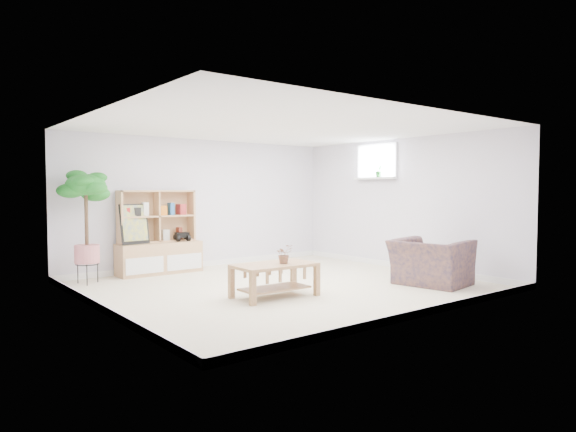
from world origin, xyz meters
TOP-DOWN VIEW (x-y plane):
  - floor at (0.00, 0.00)m, footprint 5.50×5.00m
  - ceiling at (0.00, 0.00)m, footprint 5.50×5.00m
  - walls at (0.00, 0.00)m, footprint 5.51×5.01m
  - baseboard at (0.00, 0.00)m, footprint 5.50×5.00m
  - window at (2.73, 0.60)m, footprint 0.10×0.98m
  - window_sill at (2.67, 0.60)m, footprint 0.14×1.00m
  - storage_unit at (-1.01, 2.24)m, footprint 1.45×0.49m
  - poster at (-1.46, 2.22)m, footprint 0.50×0.16m
  - toy_truck at (-0.60, 2.19)m, footprint 0.37×0.28m
  - coffee_table at (-0.59, -0.57)m, footprint 1.13×0.64m
  - table_plant at (-0.47, -0.61)m, footprint 0.24×0.21m
  - floor_tree at (-2.30, 2.01)m, footprint 0.76×0.76m
  - armchair at (1.82, -1.33)m, footprint 1.10×1.21m
  - sill_plant at (2.67, 0.51)m, footprint 0.14×0.12m

SIDE VIEW (x-z plane):
  - floor at x=0.00m, z-range -0.01..0.01m
  - baseboard at x=0.00m, z-range 0.00..0.10m
  - coffee_table at x=-0.59m, z-range 0.00..0.46m
  - armchair at x=1.82m, z-range 0.00..0.80m
  - table_plant at x=-0.47m, z-range 0.46..0.71m
  - toy_truck at x=-0.60m, z-range 0.54..0.72m
  - storage_unit at x=-1.01m, z-range 0.00..1.45m
  - poster at x=-1.46m, z-range 0.54..1.22m
  - floor_tree at x=-2.30m, z-range 0.00..1.77m
  - walls at x=0.00m, z-range 0.00..2.40m
  - window_sill at x=2.67m, z-range 1.66..1.70m
  - sill_plant at x=2.67m, z-range 1.70..1.94m
  - window at x=2.73m, z-range 1.66..2.34m
  - ceiling at x=0.00m, z-range 2.40..2.40m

